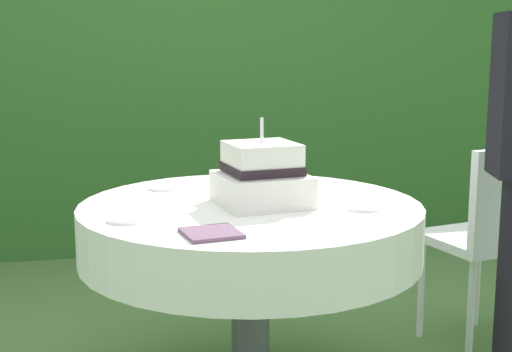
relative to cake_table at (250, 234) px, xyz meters
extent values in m
cube|color=#336628|center=(0.00, 2.25, 0.64)|extent=(6.73, 0.50, 2.55)
cylinder|color=#4C4C51|center=(0.00, 0.00, -0.28)|extent=(0.14, 0.14, 0.72)
cylinder|color=olive|center=(0.00, 0.00, 0.09)|extent=(1.17, 1.17, 0.03)
cylinder|color=white|center=(0.00, 0.00, 0.01)|extent=(1.20, 1.20, 0.19)
cube|color=white|center=(0.03, -0.02, 0.16)|extent=(0.33, 0.33, 0.11)
cube|color=white|center=(0.03, -0.02, 0.27)|extent=(0.26, 0.26, 0.11)
cube|color=black|center=(0.03, -0.02, 0.24)|extent=(0.26, 0.26, 0.03)
sphere|color=#C6599E|center=(0.13, 0.10, 0.25)|extent=(0.10, 0.10, 0.10)
cylinder|color=silver|center=(0.03, -0.02, 0.37)|extent=(0.01, 0.01, 0.09)
cylinder|color=white|center=(0.36, -0.16, 0.12)|extent=(0.12, 0.12, 0.01)
cylinder|color=white|center=(-0.26, 0.33, 0.12)|extent=(0.13, 0.13, 0.01)
cylinder|color=white|center=(-0.43, -0.16, 0.12)|extent=(0.12, 0.12, 0.01)
cube|color=#6B4C60|center=(-0.20, -0.39, 0.12)|extent=(0.18, 0.18, 0.01)
cylinder|color=white|center=(1.18, 0.50, -0.41)|extent=(0.03, 0.03, 0.45)
cylinder|color=white|center=(0.87, 0.43, -0.41)|extent=(0.03, 0.03, 0.45)
cylinder|color=white|center=(0.94, 0.12, -0.41)|extent=(0.03, 0.03, 0.45)
cube|color=white|center=(1.06, 0.31, -0.17)|extent=(0.48, 0.48, 0.04)
cube|color=white|center=(1.10, 0.14, 0.05)|extent=(0.40, 0.13, 0.40)
camera|label=1|loc=(-0.51, -2.42, 0.66)|focal=50.97mm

